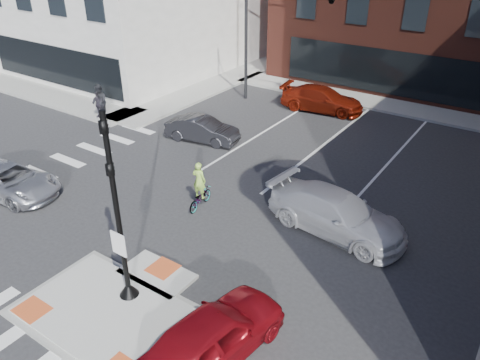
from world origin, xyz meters
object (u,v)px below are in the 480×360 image
Objects in this scene: cyclist at (200,192)px; pedestrian_a at (100,102)px; silver_suv at (8,180)px; pedestrian_b at (98,104)px; red_sedan at (212,336)px; white_pickup at (336,213)px; bg_car_red at (322,99)px; bg_car_dark at (202,129)px.

pedestrian_a reaches higher than cyclist.
pedestrian_b is at bearing 16.09° from silver_suv.
pedestrian_b is (-15.94, 9.94, 0.17)m from red_sedan.
silver_suv is at bearing 119.53° from white_pickup.
pedestrian_b reaches higher than bg_car_red.
white_pickup is 2.65× the size of cyclist.
pedestrian_b reaches higher than silver_suv.
red_sedan is 14.20m from bg_car_dark.
silver_suv is 9.56m from bg_car_dark.
pedestrian_a is at bearing 87.04° from white_pickup.
cyclist is 1.29× the size of pedestrian_b.
pedestrian_a is (-9.90, -8.74, 0.40)m from bg_car_red.
bg_car_red is at bearing 66.62° from pedestrian_a.
cyclist is 11.74m from pedestrian_b.
pedestrian_a is at bearing 87.83° from bg_car_dark.
bg_car_red is at bearing -32.91° from bg_car_dark.
pedestrian_b is at bearing 123.15° from bg_car_red.
pedestrian_b is at bearing 87.14° from white_pickup.
pedestrian_a reaches higher than pedestrian_b.
bg_car_red reaches higher than silver_suv.
white_pickup is 1.36× the size of bg_car_dark.
bg_car_red is at bearing 35.46° from pedestrian_b.
cyclist is (0.88, -12.99, -0.05)m from bg_car_red.
red_sedan is at bearing -151.02° from bg_car_dark.
pedestrian_a is (-3.47, 7.99, 0.48)m from silver_suv.
red_sedan is (12.31, -1.95, 0.12)m from silver_suv.
white_pickup is 3.40× the size of pedestrian_b.
pedestrian_a is (-6.73, -1.00, 0.49)m from bg_car_dark.
cyclist reaches higher than red_sedan.
bg_car_red is 2.56× the size of pedestrian_a.
silver_suv is 0.88× the size of white_pickup.
white_pickup is 16.23m from pedestrian_a.
pedestrian_b is (-0.16, 0.00, -0.20)m from pedestrian_a.
white_pickup is 12.96m from bg_car_red.
pedestrian_a is at bearing 15.14° from silver_suv.
pedestrian_a reaches higher than white_pickup.
cyclist is at bearing -26.74° from pedestrian_b.
red_sedan is 2.88× the size of pedestrian_b.
pedestrian_a is at bearing -5.51° from pedestrian_b.
cyclist is (-5.00, 5.69, -0.09)m from red_sedan.
bg_car_dark is 1.99× the size of pedestrian_a.
bg_car_red is (-6.10, 11.44, -0.04)m from white_pickup.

